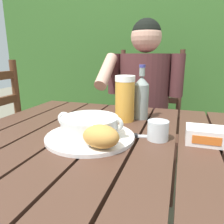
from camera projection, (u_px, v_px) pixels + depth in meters
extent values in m
cube|color=#4A2E22|center=(2.00, 127.00, 0.89)|extent=(0.12, 0.91, 0.04)
cube|color=#4A2E22|center=(28.00, 130.00, 0.85)|extent=(0.12, 0.91, 0.04)
cube|color=#4A2E22|center=(56.00, 134.00, 0.82)|extent=(0.12, 0.91, 0.04)
cube|color=#4A2E22|center=(86.00, 138.00, 0.78)|extent=(0.12, 0.91, 0.04)
cube|color=#4A2E22|center=(119.00, 142.00, 0.74)|extent=(0.12, 0.91, 0.04)
cube|color=#4A2E22|center=(156.00, 146.00, 0.71)|extent=(0.12, 0.91, 0.04)
cube|color=#4A2E22|center=(197.00, 151.00, 0.67)|extent=(0.12, 0.91, 0.04)
cube|color=#4A2E22|center=(141.00, 122.00, 1.15)|extent=(1.08, 0.03, 0.08)
cube|color=#4A2E22|center=(58.00, 160.00, 1.37)|extent=(0.06, 0.06, 0.69)
cube|color=#345E27|center=(163.00, 70.00, 2.17)|extent=(3.23, 0.60, 1.68)
cylinder|color=#4C3823|center=(199.00, 78.00, 2.22)|extent=(0.10, 0.10, 1.51)
cylinder|color=#4C3823|center=(70.00, 48.00, 2.57)|extent=(0.10, 0.10, 2.14)
cylinder|color=#4C3823|center=(135.00, 68.00, 2.40)|extent=(0.10, 0.10, 1.71)
cylinder|color=#4C2C21|center=(172.00, 176.00, 1.41)|extent=(0.04, 0.04, 0.45)
cylinder|color=#4C2C21|center=(108.00, 166.00, 1.54)|extent=(0.04, 0.04, 0.45)
cylinder|color=#4C2C21|center=(175.00, 152.00, 1.75)|extent=(0.04, 0.04, 0.45)
cylinder|color=#4C2C21|center=(122.00, 146.00, 1.88)|extent=(0.04, 0.04, 0.45)
cube|color=#4C2C21|center=(145.00, 130.00, 1.58)|extent=(0.48, 0.41, 0.02)
cylinder|color=#4C2C21|center=(180.00, 90.00, 1.62)|extent=(0.04, 0.04, 0.58)
cylinder|color=#4C2C21|center=(123.00, 87.00, 1.75)|extent=(0.04, 0.04, 0.58)
cube|color=#4C2C21|center=(150.00, 99.00, 1.71)|extent=(0.44, 0.02, 0.04)
cube|color=#4C2C21|center=(151.00, 81.00, 1.67)|extent=(0.44, 0.02, 0.04)
cube|color=#4C2C21|center=(151.00, 62.00, 1.63)|extent=(0.44, 0.02, 0.04)
cylinder|color=#50282A|center=(149.00, 182.00, 1.34)|extent=(0.11, 0.11, 0.45)
cylinder|color=#50282A|center=(153.00, 134.00, 1.36)|extent=(0.13, 0.40, 0.13)
cylinder|color=#50282A|center=(123.00, 177.00, 1.39)|extent=(0.11, 0.11, 0.45)
cylinder|color=#50282A|center=(127.00, 131.00, 1.41)|extent=(0.13, 0.40, 0.13)
cylinder|color=#50282A|center=(144.00, 92.00, 1.42)|extent=(0.32, 0.32, 0.49)
sphere|color=tan|center=(146.00, 37.00, 1.33)|extent=(0.19, 0.19, 0.19)
sphere|color=black|center=(146.00, 34.00, 1.32)|extent=(0.18, 0.18, 0.18)
cylinder|color=#50282A|center=(177.00, 76.00, 1.31)|extent=(0.08, 0.08, 0.26)
cylinder|color=#50282A|center=(114.00, 74.00, 1.43)|extent=(0.08, 0.08, 0.26)
cylinder|color=tan|center=(106.00, 71.00, 1.27)|extent=(0.07, 0.25, 0.21)
cylinder|color=#512F1B|center=(26.00, 183.00, 1.33)|extent=(0.04, 0.04, 0.46)
cylinder|color=#512F1B|center=(17.00, 106.00, 1.21)|extent=(0.04, 0.04, 0.51)
cylinder|color=white|center=(90.00, 137.00, 0.72)|extent=(0.30, 0.30, 0.01)
cylinder|color=white|center=(90.00, 126.00, 0.71)|extent=(0.19, 0.19, 0.06)
cylinder|color=orange|center=(90.00, 122.00, 0.71)|extent=(0.17, 0.17, 0.01)
torus|color=white|center=(64.00, 119.00, 0.74)|extent=(0.05, 0.01, 0.05)
torus|color=white|center=(117.00, 124.00, 0.68)|extent=(0.05, 0.01, 0.05)
ellipsoid|color=#CB8F42|center=(101.00, 136.00, 0.62)|extent=(0.12, 0.10, 0.07)
cylinder|color=gold|center=(125.00, 101.00, 0.90)|extent=(0.08, 0.08, 0.17)
cylinder|color=white|center=(125.00, 78.00, 0.87)|extent=(0.08, 0.08, 0.02)
cylinder|color=gray|center=(141.00, 102.00, 0.93)|extent=(0.06, 0.06, 0.15)
cone|color=gray|center=(142.00, 80.00, 0.91)|extent=(0.06, 0.06, 0.04)
cylinder|color=gray|center=(142.00, 72.00, 0.90)|extent=(0.02, 0.02, 0.04)
cylinder|color=#3A3886|center=(142.00, 66.00, 0.89)|extent=(0.03, 0.03, 0.01)
cylinder|color=silver|center=(158.00, 130.00, 0.71)|extent=(0.07, 0.07, 0.06)
cube|color=white|center=(205.00, 135.00, 0.68)|extent=(0.12, 0.09, 0.05)
cube|color=orange|center=(207.00, 141.00, 0.64)|extent=(0.08, 0.00, 0.03)
cube|color=silver|center=(147.00, 136.00, 0.73)|extent=(0.13, 0.05, 0.00)
cube|color=black|center=(128.00, 135.00, 0.74)|extent=(0.07, 0.04, 0.01)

